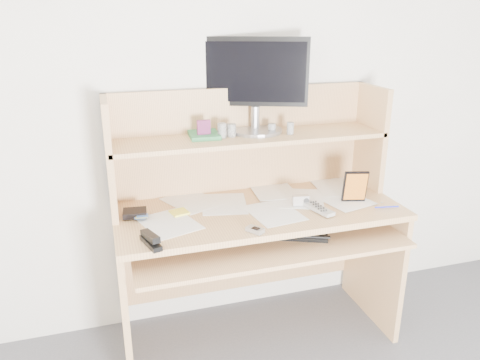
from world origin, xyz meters
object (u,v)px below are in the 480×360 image
object	(u,v)px
desk	(254,212)
tv_remote	(318,209)
monitor	(255,82)
keyboard	(286,232)
game_case	(355,186)

from	to	relation	value
desk	tv_remote	xyz separation A→B (m)	(0.26, -0.20, 0.07)
desk	monitor	size ratio (longest dim) A/B	2.70
monitor	keyboard	bearing A→B (deg)	-61.87
desk	keyboard	xyz separation A→B (m)	(0.10, -0.20, -0.03)
keyboard	game_case	distance (m)	0.42
desk	game_case	size ratio (longest dim) A/B	8.32
game_case	monitor	distance (m)	0.73
tv_remote	keyboard	bearing A→B (deg)	164.42
keyboard	tv_remote	xyz separation A→B (m)	(0.16, 0.00, 0.10)
keyboard	game_case	size ratio (longest dim) A/B	2.48
game_case	tv_remote	bearing A→B (deg)	-152.92
tv_remote	game_case	size ratio (longest dim) A/B	1.09
desk	keyboard	world-z (taller)	desk
tv_remote	monitor	world-z (taller)	monitor
desk	monitor	bearing A→B (deg)	71.71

